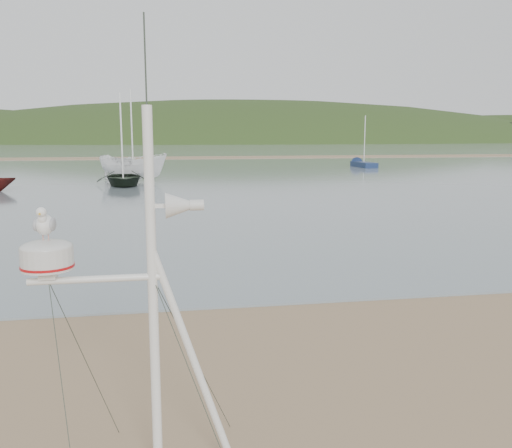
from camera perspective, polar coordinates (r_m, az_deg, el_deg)
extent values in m
plane|color=#866A4D|center=(6.80, -16.50, -19.99)|extent=(560.00, 560.00, 0.00)
cube|color=slate|center=(137.93, -10.30, 7.94)|extent=(560.00, 256.00, 0.04)
cube|color=#866A4D|center=(75.96, -10.55, 6.86)|extent=(560.00, 7.00, 0.07)
ellipsoid|color=#223616|center=(245.36, -0.62, 3.53)|extent=(400.00, 180.00, 80.00)
cube|color=silver|center=(205.22, -20.46, 9.06)|extent=(8.40, 6.30, 8.00)
cube|color=silver|center=(202.18, -13.11, 9.41)|extent=(8.40, 6.30, 8.00)
cube|color=silver|center=(202.46, -5.64, 9.60)|extent=(8.40, 6.30, 8.00)
cube|color=silver|center=(206.04, 1.69, 9.64)|extent=(8.40, 6.30, 8.00)
cube|color=silver|center=(212.77, 8.67, 9.53)|extent=(8.40, 6.30, 8.00)
cube|color=silver|center=(222.35, 15.12, 9.31)|extent=(8.40, 6.30, 8.00)
cube|color=silver|center=(234.44, 20.96, 9.01)|extent=(8.40, 6.30, 8.00)
cylinder|color=white|center=(5.03, -10.77, -8.38)|extent=(0.09, 0.09, 3.54)
cylinder|color=white|center=(5.26, -6.31, -14.70)|extent=(0.82, 0.07, 2.32)
cylinder|color=white|center=(4.99, -16.49, -5.58)|extent=(1.15, 0.06, 0.06)
cylinder|color=#2D382D|center=(4.83, -11.58, 16.39)|extent=(0.01, 0.01, 0.80)
cube|color=white|center=(5.04, -21.04, -4.90)|extent=(0.14, 0.14, 0.08)
cylinder|color=silver|center=(5.01, -21.13, -3.38)|extent=(0.44, 0.44, 0.19)
cylinder|color=#B40C0F|center=(5.02, -21.09, -4.12)|extent=(0.45, 0.45, 0.02)
ellipsoid|color=silver|center=(4.99, -21.20, -2.29)|extent=(0.44, 0.44, 0.12)
cone|color=silver|center=(4.83, -8.16, 1.95)|extent=(0.23, 0.23, 0.23)
cylinder|color=silver|center=(4.84, -6.27, 2.00)|extent=(0.12, 0.10, 0.10)
cube|color=white|center=(4.83, -10.05, 1.90)|extent=(0.18, 0.04, 0.04)
cylinder|color=tan|center=(4.97, -21.51, -1.25)|extent=(0.01, 0.01, 0.06)
cylinder|color=tan|center=(4.97, -21.01, -1.23)|extent=(0.01, 0.01, 0.06)
ellipsoid|color=white|center=(4.95, -21.33, -0.08)|extent=(0.15, 0.24, 0.18)
ellipsoid|color=#9FA1A7|center=(4.96, -22.11, -0.07)|extent=(0.05, 0.19, 0.11)
ellipsoid|color=#9FA1A7|center=(4.93, -20.60, -0.03)|extent=(0.05, 0.19, 0.11)
cone|color=white|center=(5.08, -21.05, -0.05)|extent=(0.08, 0.07, 0.08)
ellipsoid|color=white|center=(4.86, -21.59, 0.62)|extent=(0.07, 0.07, 0.10)
sphere|color=white|center=(4.83, -21.68, 1.15)|extent=(0.08, 0.08, 0.08)
cone|color=gold|center=(4.79, -21.78, 1.03)|extent=(0.02, 0.04, 0.02)
imported|color=black|center=(35.66, -13.92, 7.64)|extent=(3.37, 1.33, 4.60)
imported|color=white|center=(38.81, -12.89, 8.18)|extent=(2.58, 2.55, 5.11)
cube|color=#15254B|center=(55.38, 11.28, 6.16)|extent=(1.39, 4.16, 0.50)
cone|color=#15254B|center=(57.84, 10.30, 6.32)|extent=(1.35, 1.47, 1.32)
cylinder|color=white|center=(55.30, 11.37, 8.77)|extent=(0.08, 0.08, 4.55)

